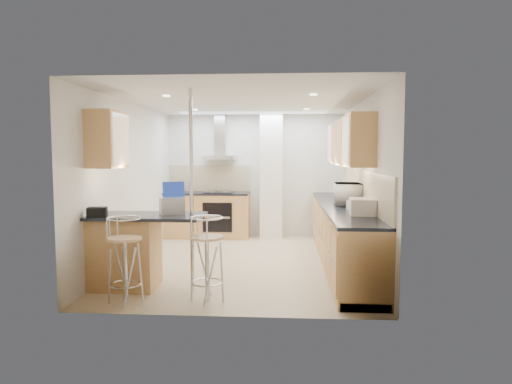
# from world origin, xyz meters

# --- Properties ---
(ground) EXTENTS (4.80, 4.80, 0.00)m
(ground) POSITION_xyz_m (0.00, 0.00, 0.00)
(ground) COLOR #C8B585
(ground) RESTS_ON ground
(room_shell) EXTENTS (3.64, 4.84, 2.51)m
(room_shell) POSITION_xyz_m (0.32, 0.38, 1.54)
(room_shell) COLOR silver
(room_shell) RESTS_ON ground
(right_counter) EXTENTS (0.63, 4.40, 0.92)m
(right_counter) POSITION_xyz_m (1.50, 0.00, 0.46)
(right_counter) COLOR #C3814E
(right_counter) RESTS_ON ground
(back_counter) EXTENTS (1.70, 0.63, 0.92)m
(back_counter) POSITION_xyz_m (-0.95, 2.10, 0.46)
(back_counter) COLOR #C3814E
(back_counter) RESTS_ON ground
(peninsula) EXTENTS (1.47, 0.72, 0.94)m
(peninsula) POSITION_xyz_m (-1.12, -1.45, 0.48)
(peninsula) COLOR #C3814E
(peninsula) RESTS_ON ground
(microwave) EXTENTS (0.43, 0.62, 0.33)m
(microwave) POSITION_xyz_m (1.59, -0.03, 1.09)
(microwave) COLOR white
(microwave) RESTS_ON right_counter
(laptop) EXTENTS (0.36, 0.32, 0.20)m
(laptop) POSITION_xyz_m (-0.80, -1.35, 1.04)
(laptop) COLOR gray
(laptop) RESTS_ON peninsula
(bag) EXTENTS (0.25, 0.21, 0.12)m
(bag) POSITION_xyz_m (-1.62, -1.73, 1.00)
(bag) COLOR black
(bag) RESTS_ON peninsula
(bar_stool_near) EXTENTS (0.48, 0.48, 1.00)m
(bar_stool_near) POSITION_xyz_m (-1.18, -2.05, 0.50)
(bar_stool_near) COLOR tan
(bar_stool_near) RESTS_ON ground
(bar_stool_end) EXTENTS (0.54, 0.54, 1.00)m
(bar_stool_end) POSITION_xyz_m (-0.26, -1.93, 0.50)
(bar_stool_end) COLOR tan
(bar_stool_end) RESTS_ON ground
(jar_a) EXTENTS (0.15, 0.15, 0.17)m
(jar_a) POSITION_xyz_m (1.54, 0.85, 1.00)
(jar_a) COLOR silver
(jar_a) RESTS_ON right_counter
(jar_b) EXTENTS (0.12, 0.12, 0.15)m
(jar_b) POSITION_xyz_m (1.63, 1.36, 1.00)
(jar_b) COLOR silver
(jar_b) RESTS_ON right_counter
(jar_c) EXTENTS (0.15, 0.15, 0.18)m
(jar_c) POSITION_xyz_m (1.67, -0.18, 1.01)
(jar_c) COLOR beige
(jar_c) RESTS_ON right_counter
(jar_d) EXTENTS (0.11, 0.11, 0.13)m
(jar_d) POSITION_xyz_m (1.54, -0.63, 0.98)
(jar_d) COLOR white
(jar_d) RESTS_ON right_counter
(bread_bin) EXTENTS (0.33, 0.41, 0.21)m
(bread_bin) POSITION_xyz_m (1.62, -1.14, 1.02)
(bread_bin) COLOR silver
(bread_bin) RESTS_ON right_counter
(kettle) EXTENTS (0.16, 0.16, 0.22)m
(kettle) POSITION_xyz_m (-1.61, 2.06, 1.03)
(kettle) COLOR #B3B6B8
(kettle) RESTS_ON back_counter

